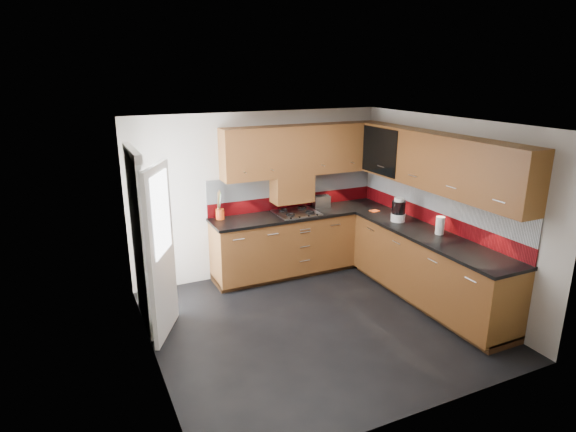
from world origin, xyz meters
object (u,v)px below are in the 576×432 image
utensil_pot (220,213)px  toaster (321,201)px  gas_hob (297,213)px  food_processor (398,211)px

utensil_pot → toaster: (1.60, -0.04, -0.01)m
gas_hob → food_processor: 1.45m
food_processor → gas_hob: bearing=140.3°
utensil_pot → food_processor: bearing=-27.1°
gas_hob → food_processor: bearing=-39.7°
gas_hob → toaster: toaster is taller
food_processor → toaster: bearing=119.2°
toaster → food_processor: food_processor is taller
utensil_pot → food_processor: (2.21, -1.13, 0.06)m
toaster → utensil_pot: bearing=178.6°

